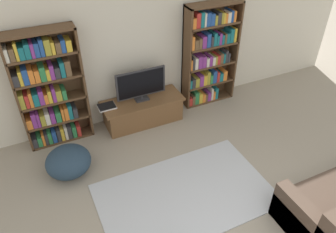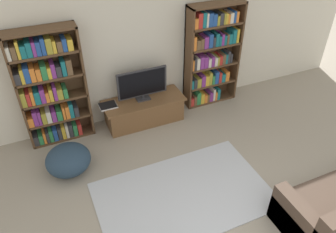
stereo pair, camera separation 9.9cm
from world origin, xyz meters
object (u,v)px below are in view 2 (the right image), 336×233
Objects in this scene: tv_stand at (144,110)px; laptop at (108,106)px; beanbag_ottoman at (68,160)px; bookshelf_right at (211,55)px; bookshelf_left at (50,89)px; television at (142,84)px.

tv_stand is 0.67m from laptop.
beanbag_ottoman is (-1.47, -0.72, -0.02)m from tv_stand.
bookshelf_right is at bearing 6.47° from tv_stand.
laptop reaches higher than beanbag_ottoman.
bookshelf_left is at bearing 173.86° from tv_stand.
television is 1.74m from beanbag_ottoman.
tv_stand is 0.53m from television.
bookshelf_left and bookshelf_right have the same top height.
bookshelf_left reaches higher than tv_stand.
bookshelf_left is 2.86m from bookshelf_right.
bookshelf_right is 3.09m from beanbag_ottoman.
bookshelf_right is 2.90× the size of beanbag_ottoman.
bookshelf_right reaches higher than tv_stand.
laptop is (-0.62, 0.05, 0.24)m from tv_stand.
laptop is 0.45× the size of beanbag_ottoman.
bookshelf_right is 1.58m from tv_stand.
television is (-1.39, -0.14, -0.20)m from bookshelf_right.
television is 0.69m from laptop.
tv_stand is (1.47, -0.16, -0.72)m from bookshelf_left.
television reaches higher than tv_stand.
bookshelf_left reaches higher than television.
tv_stand is at bearing -173.53° from bookshelf_right.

